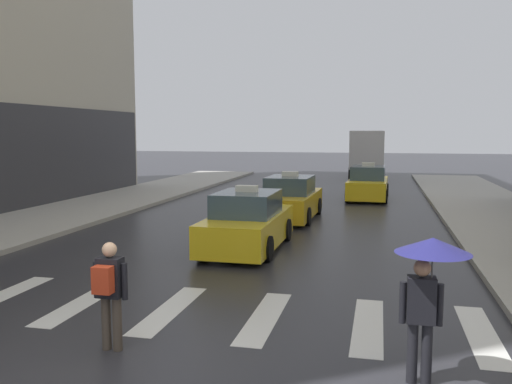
{
  "coord_description": "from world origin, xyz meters",
  "views": [
    {
      "loc": [
        3.73,
        -6.0,
        3.27
      ],
      "look_at": [
        0.47,
        8.0,
        1.66
      ],
      "focal_mm": 37.6,
      "sensor_mm": 36.0,
      "label": 1
    }
  ],
  "objects": [
    {
      "name": "ground_plane",
      "position": [
        0.0,
        0.0,
        0.0
      ],
      "size": [
        160.0,
        160.0,
        0.0
      ],
      "primitive_type": "plane",
      "color": "#26262B"
    },
    {
      "name": "crosswalk_markings",
      "position": [
        -0.0,
        3.0,
        0.0
      ],
      "size": [
        11.3,
        2.8,
        0.01
      ],
      "color": "silver",
      "rests_on": "ground"
    },
    {
      "name": "taxi_lead",
      "position": [
        0.15,
        8.37,
        0.72
      ],
      "size": [
        1.96,
        4.55,
        1.8
      ],
      "color": "yellow",
      "rests_on": "ground"
    },
    {
      "name": "taxi_second",
      "position": [
        0.46,
        13.78,
        0.72
      ],
      "size": [
        2.02,
        4.58,
        1.8
      ],
      "color": "gold",
      "rests_on": "ground"
    },
    {
      "name": "taxi_third",
      "position": [
        3.16,
        20.61,
        0.72
      ],
      "size": [
        2.02,
        4.58,
        1.8
      ],
      "color": "yellow",
      "rests_on": "ground"
    },
    {
      "name": "box_truck",
      "position": [
        2.7,
        32.43,
        1.85
      ],
      "size": [
        2.55,
        7.62,
        3.35
      ],
      "color": "#2D2D2D",
      "rests_on": "ground"
    },
    {
      "name": "pedestrian_with_umbrella",
      "position": [
        4.37,
        1.0,
        1.52
      ],
      "size": [
        0.96,
        0.96,
        1.94
      ],
      "color": "black",
      "rests_on": "ground"
    },
    {
      "name": "pedestrian_with_backpack",
      "position": [
        -0.14,
        1.04,
        0.97
      ],
      "size": [
        0.55,
        0.43,
        1.65
      ],
      "color": "#473D33",
      "rests_on": "ground"
    }
  ]
}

